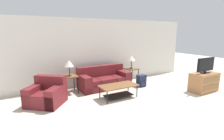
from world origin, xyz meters
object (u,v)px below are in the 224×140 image
(couch, at_px, (104,80))
(tv_console, at_px, (204,82))
(coffee_table, at_px, (119,88))
(table_lamp_right, at_px, (131,58))
(television, at_px, (206,65))
(side_table_right, at_px, (131,70))
(table_lamp_left, at_px, (69,64))
(armchair, at_px, (47,95))
(backpack, at_px, (141,81))
(side_table_left, at_px, (70,78))

(couch, relative_size, tv_console, 1.87)
(coffee_table, bearing_deg, tv_console, -17.58)
(couch, xyz_separation_m, coffee_table, (-0.07, -1.19, 0.01))
(table_lamp_right, height_order, television, television)
(side_table_right, height_order, table_lamp_left, table_lamp_left)
(television, bearing_deg, couch, 143.90)
(couch, bearing_deg, side_table_right, 1.63)
(table_lamp_right, bearing_deg, armchair, -169.86)
(backpack, bearing_deg, armchair, 179.96)
(armchair, xyz_separation_m, table_lamp_left, (0.88, 0.62, 0.75))
(side_table_right, bearing_deg, tv_console, -53.12)
(side_table_left, xyz_separation_m, tv_console, (4.22, -2.17, -0.21))
(side_table_right, bearing_deg, coffee_table, -138.19)
(side_table_left, distance_m, table_lamp_left, 0.49)
(side_table_left, distance_m, tv_console, 4.75)
(coffee_table, bearing_deg, side_table_right, 41.81)
(table_lamp_left, xyz_separation_m, television, (4.22, -2.17, -0.08))
(side_table_right, bearing_deg, television, -53.11)
(coffee_table, bearing_deg, couch, 86.67)
(side_table_left, xyz_separation_m, side_table_right, (2.59, 0.00, 0.00))
(couch, xyz_separation_m, backpack, (1.35, -0.59, -0.07))
(coffee_table, distance_m, table_lamp_left, 1.88)
(television, bearing_deg, armchair, 163.10)
(side_table_left, bearing_deg, couch, -1.63)
(couch, distance_m, tv_console, 3.62)
(armchair, bearing_deg, table_lamp_right, 10.14)
(tv_console, bearing_deg, couch, 143.90)
(side_table_right, relative_size, television, 0.70)
(armchair, relative_size, table_lamp_left, 2.39)
(couch, xyz_separation_m, table_lamp_right, (1.30, 0.04, 0.74))
(side_table_left, relative_size, table_lamp_left, 1.13)
(coffee_table, xyz_separation_m, table_lamp_left, (-1.23, 1.22, 0.72))
(side_table_left, height_order, backpack, side_table_left)
(table_lamp_right, distance_m, backpack, 1.02)
(coffee_table, relative_size, tv_console, 1.18)
(table_lamp_left, bearing_deg, television, -27.21)
(table_lamp_right, xyz_separation_m, backpack, (0.05, -0.62, -0.81))
(table_lamp_left, distance_m, backpack, 2.83)
(couch, distance_m, armchair, 2.25)
(armchair, xyz_separation_m, side_table_right, (3.47, 0.62, 0.26))
(tv_console, distance_m, backpack, 2.22)
(table_lamp_left, relative_size, backpack, 1.18)
(table_lamp_right, bearing_deg, side_table_left, 180.00)
(couch, relative_size, table_lamp_right, 3.56)
(television, distance_m, backpack, 2.33)
(couch, height_order, coffee_table, couch)
(coffee_table, bearing_deg, backpack, 22.93)
(couch, xyz_separation_m, television, (2.93, -2.13, 0.66))
(backpack, bearing_deg, coffee_table, -157.07)
(backpack, bearing_deg, side_table_right, 94.49)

